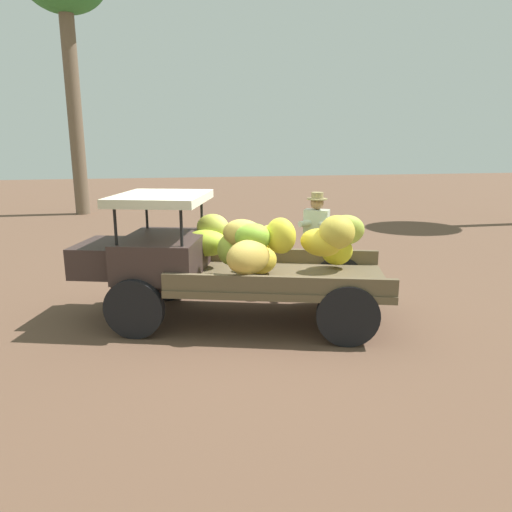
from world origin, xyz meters
TOP-DOWN VIEW (x-y plane):
  - ground_plane at (0.00, 0.00)m, footprint 60.00×60.00m
  - truck at (0.10, 0.11)m, footprint 4.66×2.77m
  - farmer at (-1.58, -0.71)m, footprint 0.57×0.55m

SIDE VIEW (x-z plane):
  - ground_plane at x=0.00m, z-range 0.00..0.00m
  - truck at x=0.10m, z-range 0.02..1.86m
  - farmer at x=-1.58m, z-range 0.12..1.88m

